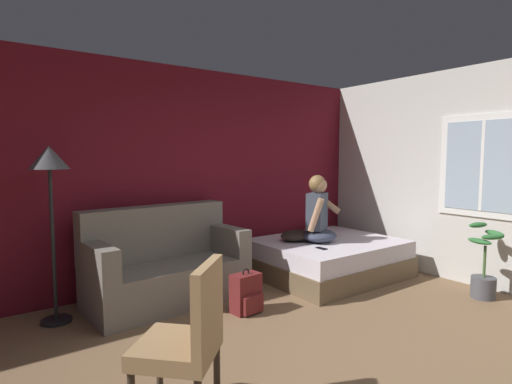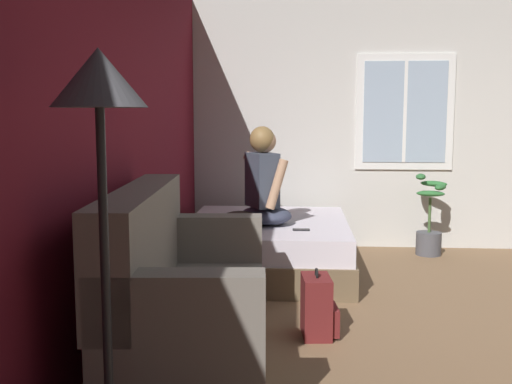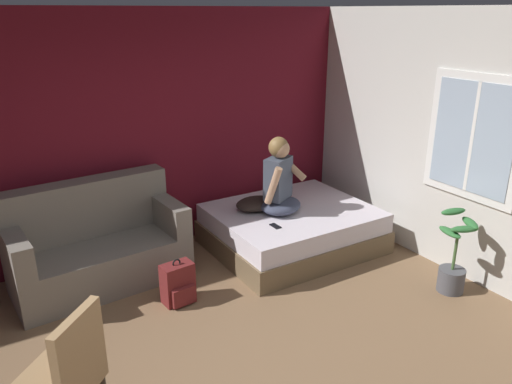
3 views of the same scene
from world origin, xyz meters
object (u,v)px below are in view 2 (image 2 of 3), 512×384
(backpack, at_px, (318,307))
(floor_lamp, at_px, (100,121))
(bed, at_px, (267,246))
(throw_pillow, at_px, (240,220))
(couch, at_px, (180,300))
(person_seated, at_px, (264,185))
(cell_phone, at_px, (301,230))
(potted_plant, at_px, (429,226))

(backpack, distance_m, floor_lamp, 2.23)
(bed, distance_m, throw_pillow, 0.53)
(bed, bearing_deg, backpack, -165.57)
(couch, xyz_separation_m, throw_pillow, (1.79, -0.17, 0.16))
(bed, bearing_deg, person_seated, 173.29)
(cell_phone, bearing_deg, bed, 33.23)
(person_seated, xyz_separation_m, floor_lamp, (-3.08, 0.44, 0.59))
(bed, relative_size, floor_lamp, 1.07)
(person_seated, height_order, backpack, person_seated)
(person_seated, relative_size, throw_pillow, 1.82)
(bed, relative_size, person_seated, 2.09)
(throw_pillow, bearing_deg, potted_plant, -58.32)
(floor_lamp, bearing_deg, backpack, -28.25)
(backpack, bearing_deg, throw_pillow, 27.04)
(couch, relative_size, backpack, 3.83)
(bed, height_order, person_seated, person_seated)
(potted_plant, bearing_deg, cell_phone, 132.47)
(cell_phone, bearing_deg, backpack, -176.52)
(couch, relative_size, cell_phone, 12.19)
(backpack, xyz_separation_m, cell_phone, (1.18, 0.11, 0.29))
(throw_pillow, height_order, floor_lamp, floor_lamp)
(cell_phone, bearing_deg, couch, 156.05)
(bed, relative_size, potted_plant, 2.15)
(couch, distance_m, potted_plant, 3.58)
(throw_pillow, relative_size, floor_lamp, 0.28)
(backpack, relative_size, floor_lamp, 0.27)
(throw_pillow, bearing_deg, couch, 174.59)
(backpack, bearing_deg, couch, 123.51)
(bed, relative_size, throw_pillow, 3.81)
(throw_pillow, xyz_separation_m, potted_plant, (1.15, -1.87, -0.25))
(bed, distance_m, potted_plant, 1.83)
(backpack, xyz_separation_m, floor_lamp, (-1.63, 0.88, 1.24))
(couch, height_order, floor_lamp, floor_lamp)
(bed, bearing_deg, floor_lamp, 171.97)
(couch, distance_m, cell_phone, 1.86)
(bed, relative_size, couch, 1.04)
(floor_lamp, bearing_deg, cell_phone, -15.29)
(bed, bearing_deg, throw_pillow, 149.16)
(potted_plant, bearing_deg, person_seated, 119.80)
(throw_pillow, bearing_deg, bed, -30.84)
(couch, distance_m, backpack, 0.99)
(bed, xyz_separation_m, cell_phone, (-0.44, -0.31, 0.25))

